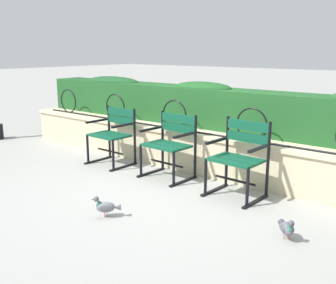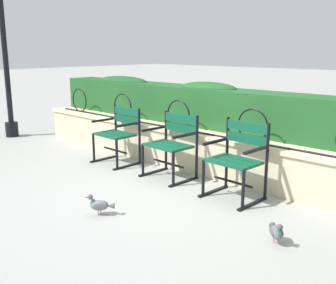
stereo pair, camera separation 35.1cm
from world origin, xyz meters
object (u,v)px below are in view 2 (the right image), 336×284
at_px(park_chair_centre, 172,143).
at_px(park_chair_right, 238,158).
at_px(lamppost, 4,40).
at_px(pigeon_far_side, 276,231).
at_px(pigeon_near_chairs, 100,205).
at_px(park_chair_left, 119,133).

bearing_deg(park_chair_centre, park_chair_right, -2.41).
bearing_deg(lamppost, pigeon_far_side, -4.54).
bearing_deg(pigeon_near_chairs, park_chair_left, 134.24).
distance_m(park_chair_centre, park_chair_right, 1.05).
bearing_deg(park_chair_centre, park_chair_left, -178.24).
height_order(park_chair_centre, park_chair_right, park_chair_right).
height_order(pigeon_far_side, lamppost, lamppost).
bearing_deg(park_chair_left, pigeon_far_side, -13.69).
bearing_deg(pigeon_near_chairs, park_chair_centre, 102.65).
relative_size(park_chair_right, pigeon_far_side, 3.69).
distance_m(pigeon_near_chairs, pigeon_far_side, 1.76).
distance_m(park_chair_left, pigeon_near_chairs, 2.00).
distance_m(park_chair_left, lamppost, 3.25).
bearing_deg(park_chair_left, pigeon_near_chairs, -45.76).
relative_size(pigeon_near_chairs, pigeon_far_side, 1.00).
bearing_deg(park_chair_right, pigeon_near_chairs, -117.37).
relative_size(park_chair_centre, lamppost, 0.24).
xyz_separation_m(park_chair_centre, lamppost, (-3.99, -0.29, 1.36)).
height_order(park_chair_right, lamppost, lamppost).
height_order(park_chair_centre, lamppost, lamppost).
bearing_deg(pigeon_far_side, park_chair_left, 166.31).
distance_m(pigeon_near_chairs, lamppost, 4.79).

